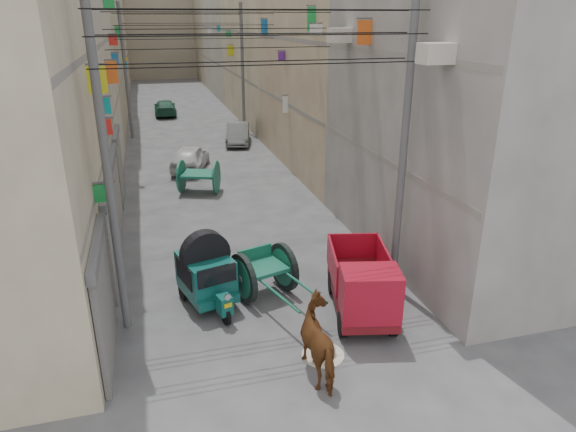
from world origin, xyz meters
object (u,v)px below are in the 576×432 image
object	(u,v)px
horse	(323,342)
distant_car_white	(190,157)
distant_car_grey	(238,133)
feed_sack	(323,350)
distant_car_green	(165,108)
auto_rickshaw	(206,272)
tonga_cart	(264,272)
mini_truck	(364,291)
second_cart	(199,176)

from	to	relation	value
horse	distant_car_white	distance (m)	16.75
distant_car_white	distant_car_grey	distance (m)	6.00
feed_sack	horse	xyz separation A→B (m)	(-0.21, -0.57, 0.63)
horse	distant_car_green	world-z (taller)	horse
auto_rickshaw	feed_sack	bearing A→B (deg)	-68.30
auto_rickshaw	distant_car_white	xyz separation A→B (m)	(0.79, 13.18, -0.31)
feed_sack	horse	distance (m)	0.87
distant_car_grey	distant_car_green	bearing A→B (deg)	121.51
auto_rickshaw	distant_car_green	distance (m)	29.12
auto_rickshaw	distant_car_grey	bearing A→B (deg)	62.10
tonga_cart	feed_sack	xyz separation A→B (m)	(0.67, -3.00, -0.56)
tonga_cart	feed_sack	distance (m)	3.12
auto_rickshaw	distant_car_green	bearing A→B (deg)	74.13
distant_car_white	horse	bearing A→B (deg)	110.62
auto_rickshaw	tonga_cart	world-z (taller)	auto_rickshaw
feed_sack	auto_rickshaw	bearing A→B (deg)	126.86
mini_truck	feed_sack	xyz separation A→B (m)	(-1.43, -1.12, -0.69)
second_cart	distant_car_white	size ratio (longest dim) A/B	0.54
tonga_cart	horse	xyz separation A→B (m)	(0.46, -3.57, 0.07)
auto_rickshaw	horse	xyz separation A→B (m)	(2.01, -3.52, -0.15)
mini_truck	distant_car_white	size ratio (longest dim) A/B	0.91
second_cart	distant_car_grey	distance (m)	9.37
tonga_cart	mini_truck	size ratio (longest dim) A/B	0.96
horse	distant_car_green	bearing A→B (deg)	-90.58
tonga_cart	distant_car_grey	distance (m)	18.31
auto_rickshaw	mini_truck	xyz separation A→B (m)	(3.65, -1.84, -0.09)
feed_sack	distant_car_green	size ratio (longest dim) A/B	0.15
auto_rickshaw	second_cart	xyz separation A→B (m)	(0.82, 9.41, -0.17)
mini_truck	distant_car_green	world-z (taller)	mini_truck
mini_truck	horse	distance (m)	2.35
mini_truck	horse	world-z (taller)	mini_truck
tonga_cart	feed_sack	world-z (taller)	tonga_cart
tonga_cart	distant_car_green	xyz separation A→B (m)	(-1.19, 29.07, -0.13)
tonga_cart	horse	world-z (taller)	horse
mini_truck	distant_car_green	distance (m)	31.13
auto_rickshaw	tonga_cart	bearing A→B (deg)	-13.47
tonga_cart	distant_car_green	size ratio (longest dim) A/B	0.81
distant_car_grey	distant_car_white	bearing A→B (deg)	-111.02
distant_car_white	second_cart	bearing A→B (deg)	106.98
feed_sack	horse	world-z (taller)	horse
horse	feed_sack	bearing A→B (deg)	-113.39
distant_car_grey	tonga_cart	bearing A→B (deg)	-85.43
distant_car_white	distant_car_grey	size ratio (longest dim) A/B	1.00
auto_rickshaw	distant_car_grey	world-z (taller)	auto_rickshaw
second_cart	distant_car_grey	world-z (taller)	second_cart
tonga_cart	distant_car_grey	size ratio (longest dim) A/B	0.87
horse	second_cart	bearing A→B (deg)	-88.22
feed_sack	distant_car_white	distance (m)	16.20
horse	distant_car_green	size ratio (longest dim) A/B	0.46
tonga_cart	second_cart	world-z (taller)	second_cart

